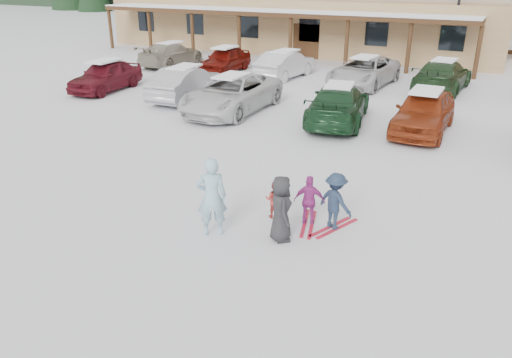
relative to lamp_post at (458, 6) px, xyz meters
The scene contains 19 objects.
ground 23.61m from the lamp_post, 95.03° to the right, with size 160.00×160.00×0.00m, color white.
lamp_post is the anchor object (origin of this frame).
adult_skier 23.66m from the lamp_post, 95.51° to the right, with size 0.67×0.44×1.83m, color #98C3D6.
toddler_red 22.30m from the lamp_post, 93.53° to the right, with size 0.45×0.35×0.93m, color #B0322C.
child_navy 22.14m from the lamp_post, 89.71° to the right, with size 0.88×0.51×1.37m, color #1F2D43.
skis_child_navy 22.23m from the lamp_post, 89.71° to the right, with size 0.20×1.40×0.03m, color #B1192E.
child_magenta 22.23m from the lamp_post, 91.25° to the right, with size 0.72×0.30×1.22m, color #B1338E.
skis_child_magenta 22.32m from the lamp_post, 91.25° to the right, with size 0.20×1.40×0.03m, color #B1192E.
bystander_dark 23.14m from the lamp_post, 91.96° to the right, with size 0.74×0.48×1.50m, color #272729.
parked_car_0 19.83m from the lamp_post, 136.86° to the right, with size 1.71×4.26×1.45m, color maroon.
parked_car_1 16.68m from the lamp_post, 126.87° to the right, with size 1.57×4.50×1.48m, color #A9A8AE.
parked_car_2 15.95m from the lamp_post, 116.24° to the right, with size 2.51×5.44×1.51m, color silver.
parked_car_3 14.18m from the lamp_post, 100.32° to the right, with size 2.05×5.03×1.46m, color #173C1F.
parked_car_4 13.74m from the lamp_post, 87.22° to the right, with size 1.81×4.51×1.54m, color maroon.
parked_car_7 16.96m from the lamp_post, 157.40° to the right, with size 1.94×4.78×1.39m, color gray.
parked_car_8 13.60m from the lamp_post, 149.79° to the right, with size 1.66×4.12×1.40m, color #650F08.
parked_car_9 10.61m from the lamp_post, 139.22° to the right, with size 1.54×4.40×1.45m, color silver.
parked_car_10 8.09m from the lamp_post, 116.39° to the right, with size 2.43×5.26×1.46m, color silver.
parked_car_11 6.83m from the lamp_post, 86.83° to the right, with size 2.09×5.15×1.50m, color #223D1F.
Camera 1 is at (5.09, -8.60, 5.55)m, focal length 35.00 mm.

